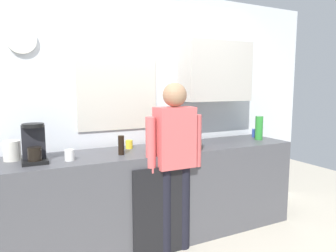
% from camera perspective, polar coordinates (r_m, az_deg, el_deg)
% --- Properties ---
extents(ground_plane, '(8.00, 8.00, 0.00)m').
position_cam_1_polar(ground_plane, '(3.19, 1.17, -21.99)').
color(ground_plane, beige).
extents(kitchen_counter, '(2.98, 0.64, 0.94)m').
position_cam_1_polar(kitchen_counter, '(3.24, -1.34, -12.40)').
color(kitchen_counter, '#4C4C51').
rests_on(kitchen_counter, ground_plane).
extents(dishwasher_panel, '(0.56, 0.02, 0.84)m').
position_cam_1_polar(dishwasher_panel, '(2.92, -1.17, -15.67)').
color(dishwasher_panel, black).
rests_on(dishwasher_panel, ground_plane).
extents(back_wall_assembly, '(4.58, 0.42, 2.60)m').
position_cam_1_polar(back_wall_assembly, '(3.46, -2.77, 3.98)').
color(back_wall_assembly, silver).
rests_on(back_wall_assembly, ground_plane).
extents(coffee_maker, '(0.20, 0.20, 0.33)m').
position_cam_1_polar(coffee_maker, '(2.76, -23.70, -3.28)').
color(coffee_maker, black).
rests_on(coffee_maker, kitchen_counter).
extents(bottle_clear_soda, '(0.09, 0.09, 0.28)m').
position_cam_1_polar(bottle_clear_soda, '(3.78, 16.58, -0.35)').
color(bottle_clear_soda, '#2D8C33').
rests_on(bottle_clear_soda, kitchen_counter).
extents(bottle_dark_sauce, '(0.06, 0.06, 0.18)m').
position_cam_1_polar(bottle_dark_sauce, '(2.86, -8.71, -3.55)').
color(bottle_dark_sauce, black).
rests_on(bottle_dark_sauce, kitchen_counter).
extents(bottle_olive_oil, '(0.06, 0.06, 0.25)m').
position_cam_1_polar(bottle_olive_oil, '(3.31, -0.66, -1.36)').
color(bottle_olive_oil, olive).
rests_on(bottle_olive_oil, kitchen_counter).
extents(cup_white_mug, '(0.08, 0.08, 0.10)m').
position_cam_1_polar(cup_white_mug, '(2.75, -17.88, -5.18)').
color(cup_white_mug, white).
rests_on(cup_white_mug, kitchen_counter).
extents(cup_yellow_cup, '(0.07, 0.07, 0.09)m').
position_cam_1_polar(cup_yellow_cup, '(3.14, -7.24, -3.42)').
color(cup_yellow_cup, yellow).
rests_on(cup_yellow_cup, kitchen_counter).
extents(cup_blue_mug, '(0.08, 0.08, 0.10)m').
position_cam_1_polar(cup_blue_mug, '(3.97, 15.96, -1.28)').
color(cup_blue_mug, '#3351B2').
rests_on(cup_blue_mug, kitchen_counter).
extents(mixing_bowl, '(0.22, 0.22, 0.08)m').
position_cam_1_polar(mixing_bowl, '(3.17, 4.27, -3.33)').
color(mixing_bowl, orange).
rests_on(mixing_bowl, kitchen_counter).
extents(dish_soap, '(0.06, 0.06, 0.18)m').
position_cam_1_polar(dish_soap, '(3.37, 4.54, -2.04)').
color(dish_soap, blue).
rests_on(dish_soap, kitchen_counter).
extents(storage_canister, '(0.14, 0.14, 0.17)m').
position_cam_1_polar(storage_canister, '(2.93, -27.05, -4.11)').
color(storage_canister, silver).
rests_on(storage_canister, kitchen_counter).
extents(person_at_sink, '(0.57, 0.22, 1.60)m').
position_cam_1_polar(person_at_sink, '(2.85, 1.22, -5.14)').
color(person_at_sink, black).
rests_on(person_at_sink, ground_plane).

